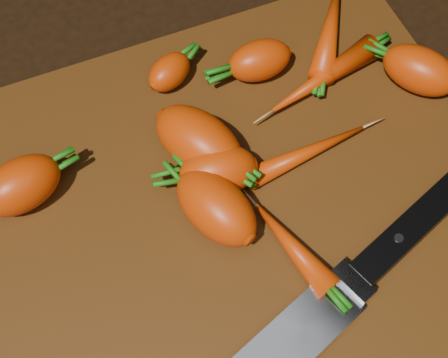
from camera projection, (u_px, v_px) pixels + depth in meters
name	position (u px, v px, depth m)	size (l,w,h in m)	color
ground	(228.00, 206.00, 0.58)	(2.00, 2.00, 0.01)	black
cutting_board	(228.00, 200.00, 0.57)	(0.50, 0.40, 0.01)	#582F0D
carrot_0	(21.00, 185.00, 0.54)	(0.07, 0.05, 0.05)	#DF3B04
carrot_1	(218.00, 171.00, 0.55)	(0.07, 0.05, 0.05)	#DF3B04
carrot_2	(199.00, 141.00, 0.56)	(0.09, 0.05, 0.05)	#DF3B04
carrot_3	(216.00, 207.00, 0.53)	(0.09, 0.05, 0.05)	#DF3B04
carrot_4	(259.00, 60.00, 0.61)	(0.06, 0.04, 0.04)	#DF3B04
carrot_5	(169.00, 72.00, 0.61)	(0.05, 0.03, 0.03)	#DF3B04
carrot_6	(420.00, 70.00, 0.60)	(0.08, 0.04, 0.04)	#DF3B04
carrot_7	(330.00, 29.00, 0.64)	(0.13, 0.03, 0.03)	#DF3B04
carrot_8	(307.00, 153.00, 0.57)	(0.12, 0.02, 0.02)	#DF3B04
carrot_9	(293.00, 247.00, 0.53)	(0.09, 0.02, 0.02)	#DF3B04
carrot_10	(324.00, 77.00, 0.61)	(0.13, 0.03, 0.03)	#DF3B04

